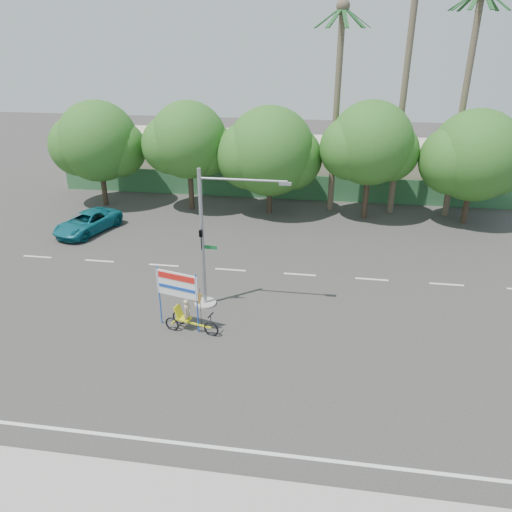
# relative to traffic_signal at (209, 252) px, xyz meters

# --- Properties ---
(ground) EXTENTS (120.00, 120.00, 0.00)m
(ground) POSITION_rel_traffic_signal_xyz_m (2.20, -3.98, -2.92)
(ground) COLOR #33302D
(ground) RESTS_ON ground
(sidewalk_near) EXTENTS (50.00, 2.40, 0.12)m
(sidewalk_near) POSITION_rel_traffic_signal_xyz_m (2.20, -11.48, -2.86)
(sidewalk_near) COLOR gray
(sidewalk_near) RESTS_ON ground
(fence) EXTENTS (38.00, 0.08, 2.00)m
(fence) POSITION_rel_traffic_signal_xyz_m (2.20, 17.52, -1.92)
(fence) COLOR #336B3D
(fence) RESTS_ON ground
(building_left) EXTENTS (12.00, 8.00, 4.00)m
(building_left) POSITION_rel_traffic_signal_xyz_m (-7.80, 22.02, -0.92)
(building_left) COLOR beige
(building_left) RESTS_ON ground
(building_right) EXTENTS (14.00, 8.00, 3.60)m
(building_right) POSITION_rel_traffic_signal_xyz_m (10.20, 22.02, -1.12)
(building_right) COLOR beige
(building_right) RESTS_ON ground
(tree_far_left) EXTENTS (7.14, 6.00, 7.96)m
(tree_far_left) POSITION_rel_traffic_signal_xyz_m (-11.85, 14.02, 1.84)
(tree_far_left) COLOR #473828
(tree_far_left) RESTS_ON ground
(tree_left) EXTENTS (6.66, 5.60, 8.07)m
(tree_left) POSITION_rel_traffic_signal_xyz_m (-4.85, 14.02, 2.14)
(tree_left) COLOR #473828
(tree_left) RESTS_ON ground
(tree_center) EXTENTS (7.62, 6.40, 7.85)m
(tree_center) POSITION_rel_traffic_signal_xyz_m (1.14, 14.02, 1.55)
(tree_center) COLOR #473828
(tree_center) RESTS_ON ground
(tree_right) EXTENTS (6.90, 5.80, 8.36)m
(tree_right) POSITION_rel_traffic_signal_xyz_m (8.15, 14.02, 2.32)
(tree_right) COLOR #473828
(tree_right) RESTS_ON ground
(tree_far_right) EXTENTS (7.38, 6.20, 7.94)m
(tree_far_right) POSITION_rel_traffic_signal_xyz_m (15.15, 14.02, 1.73)
(tree_far_right) COLOR #473828
(tree_far_right) RESTS_ON ground
(palm_tall) EXTENTS (3.73, 3.79, 17.45)m
(palm_tall) POSITION_rel_traffic_signal_xyz_m (10.20, 15.52, 7.55)
(palm_tall) COLOR #70604C
(palm_tall) RESTS_ON ground
(palm_mid) EXTENTS (3.73, 3.79, 15.45)m
(palm_mid) POSITION_rel_traffic_signal_xyz_m (14.20, 15.52, 6.48)
(palm_mid) COLOR #70604C
(palm_mid) RESTS_ON ground
(palm_short) EXTENTS (3.73, 3.79, 14.45)m
(palm_short) POSITION_rel_traffic_signal_xyz_m (5.70, 15.52, 5.94)
(palm_short) COLOR #70604C
(palm_short) RESTS_ON ground
(traffic_signal) EXTENTS (4.72, 1.10, 7.00)m
(traffic_signal) POSITION_rel_traffic_signal_xyz_m (0.00, 0.00, 0.00)
(traffic_signal) COLOR gray
(traffic_signal) RESTS_ON ground
(trike_billboard) EXTENTS (2.99, 1.14, 3.01)m
(trike_billboard) POSITION_rel_traffic_signal_xyz_m (-0.66, -2.36, -1.71)
(trike_billboard) COLOR black
(trike_billboard) RESTS_ON ground
(pickup_truck) EXTENTS (3.72, 5.48, 1.39)m
(pickup_truck) POSITION_rel_traffic_signal_xyz_m (-10.53, 8.32, -2.22)
(pickup_truck) COLOR #106271
(pickup_truck) RESTS_ON ground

